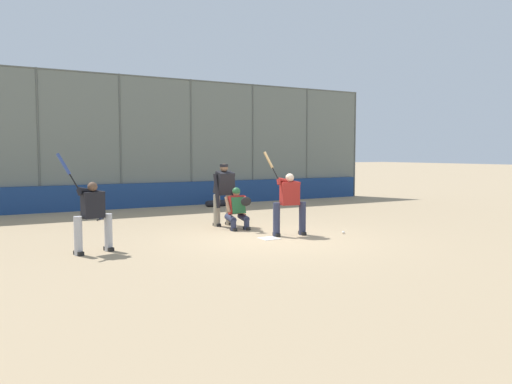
{
  "coord_description": "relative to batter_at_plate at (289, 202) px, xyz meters",
  "views": [
    {
      "loc": [
        6.09,
        10.2,
        2.04
      ],
      "look_at": [
        -0.2,
        -1.0,
        1.05
      ],
      "focal_mm": 35.0,
      "sensor_mm": 36.0,
      "label": 1
    }
  ],
  "objects": [
    {
      "name": "home_plate_marker",
      "position": [
        0.67,
        0.15,
        -0.84
      ],
      "size": [
        0.43,
        0.43,
        0.01
      ],
      "primitive_type": "cube",
      "color": "white",
      "rests_on": "ground_plane"
    },
    {
      "name": "baseball_loose",
      "position": [
        -1.35,
        0.47,
        -0.81
      ],
      "size": [
        0.07,
        0.07,
        0.07
      ],
      "primitive_type": "sphere",
      "color": "white",
      "rests_on": "ground_plane"
    },
    {
      "name": "umpire_home",
      "position": [
        0.69,
        -2.31,
        0.1
      ],
      "size": [
        0.71,
        0.48,
        1.76
      ],
      "rotation": [
        0.0,
        0.0,
        0.11
      ],
      "color": "gray",
      "rests_on": "ground_plane"
    },
    {
      "name": "fielding_glove_on_dirt",
      "position": [
        -0.74,
        -3.94,
        -0.79
      ],
      "size": [
        0.28,
        0.22,
        0.1
      ],
      "color": "brown",
      "rests_on": "ground_plane"
    },
    {
      "name": "backstop_fence",
      "position": [
        0.67,
        -8.24,
        1.72
      ],
      "size": [
        19.64,
        0.08,
        4.95
      ],
      "color": "#515651",
      "rests_on": "ground_plane"
    },
    {
      "name": "padding_wall",
      "position": [
        0.67,
        -8.14,
        -0.38
      ],
      "size": [
        19.17,
        0.18,
        0.92
      ],
      "primitive_type": "cube",
      "color": "navy",
      "rests_on": "ground_plane"
    },
    {
      "name": "batter_at_plate",
      "position": [
        0.0,
        0.0,
        0.0
      ],
      "size": [
        0.9,
        0.75,
        2.1
      ],
      "rotation": [
        0.0,
        0.0,
        -0.2
      ],
      "color": "#2D334C",
      "rests_on": "ground_plane"
    },
    {
      "name": "bleachers_beyond",
      "position": [
        4.42,
        -10.39,
        -0.46
      ],
      "size": [
        13.7,
        1.95,
        1.16
      ],
      "color": "slate",
      "rests_on": "ground_plane"
    },
    {
      "name": "batter_on_deck",
      "position": [
        4.72,
        -0.13,
        -0.05
      ],
      "size": [
        1.06,
        0.56,
        2.06
      ],
      "rotation": [
        0.0,
        0.0,
        0.25
      ],
      "color": "#B7B7BC",
      "rests_on": "ground_plane"
    },
    {
      "name": "catcher_behind_plate",
      "position": [
        0.68,
        -1.48,
        -0.26
      ],
      "size": [
        0.6,
        0.71,
        1.14
      ],
      "rotation": [
        0.0,
        0.0,
        -0.03
      ],
      "color": "#2D334C",
      "rests_on": "ground_plane"
    },
    {
      "name": "spare_bat_near_backstop",
      "position": [
        3.4,
        -5.51,
        -0.81
      ],
      "size": [
        0.39,
        0.74,
        0.07
      ],
      "rotation": [
        0.0,
        0.0,
        4.26
      ],
      "color": "black",
      "rests_on": "ground_plane"
    },
    {
      "name": "equipment_bag_dugout_side",
      "position": [
        -1.46,
        -7.08,
        -0.72
      ],
      "size": [
        1.29,
        0.25,
        0.25
      ],
      "color": "black",
      "rests_on": "ground_plane"
    },
    {
      "name": "ground_plane",
      "position": [
        0.67,
        0.15,
        -0.84
      ],
      "size": [
        160.0,
        160.0,
        0.0
      ],
      "primitive_type": "plane",
      "color": "tan"
    }
  ]
}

